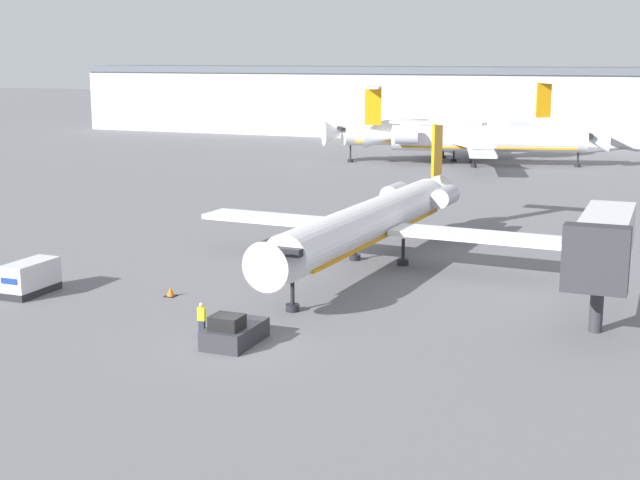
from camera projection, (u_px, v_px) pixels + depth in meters
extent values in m
plane|color=slate|center=(231.00, 348.00, 44.50)|extent=(600.00, 600.00, 0.00)
cube|color=#B2B2B7|center=(557.00, 108.00, 152.30)|extent=(180.00, 16.00, 11.38)
cube|color=#4C515B|center=(559.00, 71.00, 151.03)|extent=(180.00, 16.80, 1.20)
cylinder|color=white|center=(369.00, 221.00, 60.74)|extent=(4.10, 25.52, 2.80)
cone|color=white|center=(275.00, 263.00, 48.46)|extent=(2.91, 2.38, 2.80)
cube|color=black|center=(282.00, 251.00, 49.16)|extent=(2.42, 0.82, 0.44)
cone|color=white|center=(434.00, 193.00, 73.39)|extent=(2.68, 3.21, 2.52)
cube|color=orange|center=(369.00, 235.00, 60.93)|extent=(3.69, 22.97, 0.20)
cube|color=white|center=(480.00, 236.00, 58.95)|extent=(12.07, 3.60, 0.36)
cube|color=white|center=(282.00, 219.00, 65.04)|extent=(12.07, 3.60, 0.36)
cylinder|color=#ADADB7|center=(445.00, 197.00, 69.29)|extent=(1.66, 3.03, 1.51)
cylinder|color=#ADADB7|center=(395.00, 193.00, 71.01)|extent=(1.66, 3.03, 1.51)
cube|color=orange|center=(437.00, 149.00, 73.22)|extent=(0.35, 2.21, 4.33)
cube|color=white|center=(438.00, 123.00, 72.78)|extent=(7.87, 2.20, 0.20)
cylinder|color=black|center=(292.00, 295.00, 50.82)|extent=(0.24, 0.24, 1.87)
cylinder|color=black|center=(293.00, 308.00, 50.97)|extent=(0.80, 0.80, 0.40)
cylinder|color=black|center=(355.00, 247.00, 63.63)|extent=(0.24, 0.24, 1.87)
cylinder|color=black|center=(355.00, 257.00, 63.78)|extent=(0.80, 0.80, 0.40)
cylinder|color=black|center=(403.00, 252.00, 62.12)|extent=(0.24, 0.24, 1.87)
cylinder|color=black|center=(403.00, 262.00, 62.27)|extent=(0.80, 0.80, 0.40)
cube|color=#2D2D33|center=(235.00, 334.00, 45.16)|extent=(2.18, 3.69, 1.00)
cube|color=black|center=(227.00, 322.00, 44.25)|extent=(1.53, 1.33, 0.70)
cube|color=black|center=(250.00, 327.00, 46.80)|extent=(1.96, 0.30, 0.60)
cube|color=#232326|center=(32.00, 290.00, 54.63)|extent=(1.70, 3.75, 0.45)
cube|color=silver|center=(30.00, 274.00, 54.42)|extent=(1.70, 3.75, 1.61)
cube|color=navy|center=(9.00, 281.00, 52.70)|extent=(1.19, 0.04, 0.36)
cube|color=#232838|center=(202.00, 329.00, 46.23)|extent=(0.32, 0.20, 0.89)
cube|color=yellow|center=(202.00, 314.00, 46.07)|extent=(0.40, 0.24, 0.70)
sphere|color=tan|center=(201.00, 305.00, 45.97)|extent=(0.26, 0.26, 0.26)
cube|color=black|center=(171.00, 296.00, 54.15)|extent=(0.66, 0.66, 0.04)
cone|color=orange|center=(170.00, 291.00, 54.09)|extent=(0.47, 0.47, 0.56)
cylinder|color=silver|center=(488.00, 139.00, 118.48)|extent=(25.58, 9.66, 3.39)
cone|color=silver|center=(597.00, 140.00, 116.65)|extent=(3.47, 3.96, 3.39)
cube|color=black|center=(589.00, 135.00, 116.67)|extent=(1.40, 2.96, 0.44)
cone|color=silver|center=(378.00, 137.00, 120.36)|extent=(4.37, 3.88, 3.05)
cube|color=orange|center=(488.00, 147.00, 118.70)|extent=(23.03, 8.69, 0.20)
cube|color=silver|center=(476.00, 139.00, 127.15)|extent=(6.55, 14.18, 0.36)
cube|color=silver|center=(481.00, 151.00, 110.44)|extent=(6.55, 14.18, 0.36)
cylinder|color=#ADADB7|center=(408.00, 133.00, 122.29)|extent=(3.40, 2.69, 2.00)
cylinder|color=#ADADB7|center=(407.00, 136.00, 117.26)|extent=(3.40, 2.69, 2.00)
cube|color=orange|center=(373.00, 106.00, 119.61)|extent=(2.19, 0.78, 5.00)
cube|color=silver|center=(373.00, 87.00, 119.11)|extent=(3.99, 9.16, 0.20)
cylinder|color=black|center=(578.00, 160.00, 117.49)|extent=(0.24, 0.24, 1.90)
cylinder|color=black|center=(577.00, 165.00, 117.64)|extent=(0.80, 0.80, 0.40)
cylinder|color=black|center=(474.00, 160.00, 117.11)|extent=(0.24, 0.24, 1.90)
cylinder|color=black|center=(473.00, 166.00, 117.27)|extent=(0.80, 0.80, 0.40)
cylinder|color=black|center=(472.00, 157.00, 121.39)|extent=(0.24, 0.24, 1.90)
cylinder|color=black|center=(472.00, 162.00, 121.54)|extent=(0.80, 0.80, 0.40)
cylinder|color=white|center=(436.00, 131.00, 124.58)|extent=(24.13, 17.43, 3.46)
cone|color=white|center=(334.00, 133.00, 121.81)|extent=(4.22, 4.42, 3.46)
cube|color=black|center=(342.00, 129.00, 121.90)|extent=(2.20, 2.85, 0.44)
cone|color=white|center=(537.00, 130.00, 127.45)|extent=(4.90, 4.69, 3.12)
cube|color=orange|center=(436.00, 140.00, 124.81)|extent=(21.72, 15.68, 0.20)
cube|color=white|center=(466.00, 142.00, 116.93)|extent=(9.96, 12.89, 0.36)
cube|color=white|center=(426.00, 132.00, 133.05)|extent=(9.96, 12.89, 0.36)
cylinder|color=#ADADB7|center=(518.00, 129.00, 124.08)|extent=(3.61, 3.32, 2.00)
cylinder|color=#ADADB7|center=(504.00, 126.00, 129.13)|extent=(3.61, 3.32, 2.00)
cube|color=orange|center=(544.00, 100.00, 126.74)|extent=(1.97, 1.40, 5.00)
cube|color=white|center=(545.00, 82.00, 126.24)|extent=(6.43, 8.52, 0.20)
cylinder|color=black|center=(350.00, 154.00, 122.84)|extent=(0.24, 0.24, 2.31)
cylinder|color=black|center=(350.00, 161.00, 123.03)|extent=(0.80, 0.80, 0.40)
cylinder|color=black|center=(443.00, 150.00, 127.69)|extent=(0.24, 0.24, 2.31)
cylinder|color=black|center=(443.00, 157.00, 127.89)|extent=(0.80, 0.80, 0.40)
cylinder|color=black|center=(454.00, 153.00, 123.37)|extent=(0.24, 0.24, 2.31)
cylinder|color=black|center=(454.00, 160.00, 123.56)|extent=(0.80, 0.80, 0.40)
cylinder|color=#2D2D33|center=(597.00, 302.00, 46.88)|extent=(0.70, 0.70, 3.20)
cube|color=silver|center=(605.00, 238.00, 49.07)|extent=(2.60, 10.17, 2.60)
cube|color=#2D2D33|center=(596.00, 259.00, 43.91)|extent=(3.20, 1.20, 3.38)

